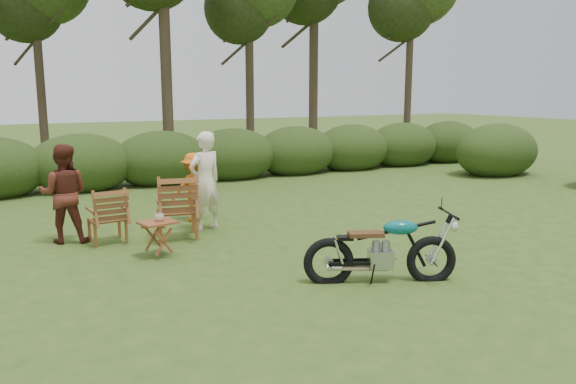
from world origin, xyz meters
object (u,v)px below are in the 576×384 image
adult_a (206,230)px  child (195,221)px  lawn_chair_left (108,242)px  cup (159,217)px  lawn_chair_right (178,238)px  motorcycle (380,281)px  side_table (158,239)px  adult_b (67,242)px

adult_a → child: (0.05, 0.75, 0.00)m
adult_a → child: size_ratio=1.35×
lawn_chair_left → cup: size_ratio=6.67×
lawn_chair_right → child: size_ratio=0.83×
motorcycle → side_table: 3.27m
child → lawn_chair_right: bearing=59.5°
cup → adult_a: size_ratio=0.08×
side_table → cup: 0.32m
side_table → adult_a: bearing=45.7°
cup → adult_b: bearing=126.7°
motorcycle → adult_b: (-3.27, 3.93, 0.00)m
lawn_chair_left → adult_b: bearing=-33.8°
lawn_chair_left → cup: 1.40m
adult_a → adult_b: adult_a is taller
lawn_chair_right → lawn_chair_left: size_ratio=1.19×
lawn_chair_right → adult_a: (0.61, 0.29, 0.00)m
child → adult_a: bearing=88.1°
motorcycle → cup: (-2.16, 2.44, 0.58)m
lawn_chair_left → cup: bearing=111.2°
side_table → adult_a: 1.70m
adult_b → cup: bearing=145.4°
child → adult_b: bearing=12.5°
lawn_chair_left → adult_a: size_ratio=0.52×
lawn_chair_right → cup: 1.20m
adult_b → child: adult_b is taller
adult_b → child: size_ratio=1.24×
side_table → child: child is taller
lawn_chair_right → lawn_chair_left: 1.10m
cup → adult_a: bearing=45.9°
motorcycle → lawn_chair_left: size_ratio=2.08×
side_table → adult_b: 1.88m
side_table → adult_b: bearing=125.6°
motorcycle → adult_a: adult_a is taller
motorcycle → lawn_chair_right: size_ratio=1.75×
motorcycle → adult_a: bearing=130.1°
motorcycle → lawn_chair_right: 3.70m
lawn_chair_right → side_table: bearing=70.6°
side_table → lawn_chair_right: bearing=58.1°
motorcycle → lawn_chair_right: same height
adult_a → side_table: bearing=30.0°
lawn_chair_left → child: child is taller
adult_b → motorcycle: bearing=148.5°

